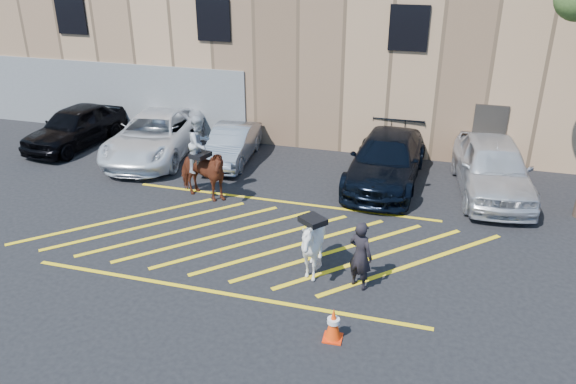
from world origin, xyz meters
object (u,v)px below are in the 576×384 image
(car_white_suv, at_px, (493,167))
(saddled_white, at_px, (312,244))
(handler, at_px, (361,255))
(car_blue_suv, at_px, (386,160))
(mounted_bay, at_px, (201,166))
(car_black_suv, at_px, (75,126))
(car_silver_sedan, at_px, (232,144))
(traffic_cone, at_px, (333,324))
(car_white_pickup, at_px, (155,135))

(car_white_suv, xyz_separation_m, saddled_white, (-4.26, -6.11, -0.05))
(handler, bearing_deg, car_blue_suv, -61.23)
(car_blue_suv, xyz_separation_m, mounted_bay, (-5.24, -2.84, 0.29))
(car_blue_suv, bearing_deg, car_black_suv, -178.92)
(mounted_bay, bearing_deg, saddled_white, -37.35)
(car_silver_sedan, xyz_separation_m, mounted_bay, (0.28, -3.21, 0.43))
(car_black_suv, distance_m, car_white_suv, 15.13)
(car_silver_sedan, height_order, traffic_cone, car_silver_sedan)
(car_silver_sedan, relative_size, traffic_cone, 5.24)
(mounted_bay, bearing_deg, car_white_pickup, 136.87)
(car_white_pickup, height_order, car_blue_suv, car_white_pickup)
(saddled_white, relative_size, traffic_cone, 2.71)
(car_blue_suv, relative_size, handler, 3.21)
(car_black_suv, distance_m, saddled_white, 12.60)
(saddled_white, bearing_deg, handler, -9.05)
(car_silver_sedan, xyz_separation_m, traffic_cone, (5.50, -8.63, -0.26))
(car_white_pickup, relative_size, traffic_cone, 7.65)
(car_white_pickup, distance_m, car_blue_suv, 8.40)
(car_black_suv, distance_m, car_silver_sedan, 6.35)
(car_black_suv, relative_size, handler, 2.71)
(handler, bearing_deg, traffic_cone, 111.60)
(car_white_suv, bearing_deg, car_silver_sedan, 170.68)
(car_silver_sedan, bearing_deg, mounted_bay, -90.04)
(car_white_pickup, distance_m, car_silver_sedan, 2.89)
(car_blue_suv, height_order, handler, handler)
(handler, distance_m, traffic_cone, 2.06)
(car_black_suv, relative_size, car_silver_sedan, 1.18)
(car_blue_suv, relative_size, mounted_bay, 2.03)
(car_silver_sedan, distance_m, handler, 8.75)
(car_blue_suv, distance_m, saddled_white, 6.17)
(car_silver_sedan, xyz_separation_m, saddled_white, (4.53, -6.46, 0.20))
(saddled_white, height_order, traffic_cone, saddled_white)
(car_black_suv, distance_m, car_blue_suv, 11.87)
(car_black_suv, relative_size, mounted_bay, 1.71)
(car_white_suv, height_order, handler, car_white_suv)
(saddled_white, bearing_deg, mounted_bay, 142.65)
(car_white_pickup, distance_m, saddled_white, 9.66)
(car_black_suv, xyz_separation_m, car_white_pickup, (3.47, -0.16, 0.01))
(car_white_pickup, distance_m, handler, 10.69)
(handler, bearing_deg, saddled_white, 18.13)
(car_white_pickup, height_order, mounted_bay, mounted_bay)
(car_blue_suv, relative_size, traffic_cone, 7.31)
(handler, xyz_separation_m, saddled_white, (-1.16, 0.19, -0.01))
(car_black_suv, relative_size, car_blue_suv, 0.84)
(car_silver_sedan, xyz_separation_m, handler, (5.69, -6.64, 0.20))
(car_silver_sedan, height_order, car_white_suv, car_white_suv)
(car_white_suv, relative_size, traffic_cone, 7.00)
(car_white_pickup, relative_size, car_blue_suv, 1.05)
(car_white_pickup, relative_size, handler, 3.35)
(car_white_pickup, distance_m, car_white_suv, 11.67)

